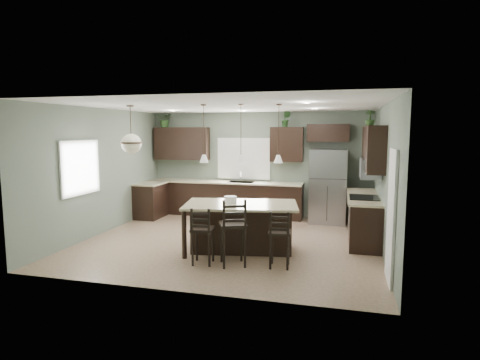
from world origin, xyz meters
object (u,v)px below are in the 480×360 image
refrigerator (328,186)px  bar_stool_left (203,236)px  serving_dish (230,200)px  plant_back_left (165,119)px  bar_stool_center (233,232)px  bar_stool_right (280,239)px  kitchen_island (241,227)px

refrigerator → bar_stool_left: size_ratio=1.83×
serving_dish → plant_back_left: (-2.80, 3.19, 1.63)m
bar_stool_center → bar_stool_right: size_ratio=1.19×
kitchen_island → serving_dish: 0.57m
serving_dish → bar_stool_center: size_ratio=0.20×
bar_stool_right → plant_back_left: (-3.87, 3.90, 2.14)m
kitchen_island → bar_stool_center: 0.86m
bar_stool_right → bar_stool_center: bearing=-177.5°
kitchen_island → bar_stool_right: 1.14m
refrigerator → bar_stool_center: (-1.43, -3.73, -0.34)m
refrigerator → serving_dish: refrigerator is taller
kitchen_island → serving_dish: serving_dish is taller
refrigerator → plant_back_left: bearing=176.5°
refrigerator → serving_dish: bearing=-120.3°
refrigerator → bar_stool_right: bearing=-100.1°
bar_stool_center → kitchen_island: bearing=71.7°
plant_back_left → bar_stool_right: bearing=-45.2°
refrigerator → bar_stool_right: 3.71m
bar_stool_center → plant_back_left: 5.45m
refrigerator → bar_stool_center: size_ratio=1.57×
refrigerator → serving_dish: (-1.71, -2.92, 0.07)m
bar_stool_right → refrigerator: bearing=75.0°
bar_stool_left → bar_stool_center: (0.53, 0.06, 0.08)m
bar_stool_left → bar_stool_center: bearing=0.2°
kitchen_island → refrigerator: bearing=52.0°
kitchen_island → bar_stool_center: (0.08, -0.85, 0.13)m
bar_stool_right → kitchen_island: bearing=134.5°
refrigerator → bar_stool_right: refrigerator is taller
serving_dish → bar_stool_right: (1.06, -0.71, -0.50)m
bar_stool_right → plant_back_left: bearing=129.8°
bar_stool_right → serving_dish: bearing=141.5°
serving_dish → bar_stool_right: size_ratio=0.24×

